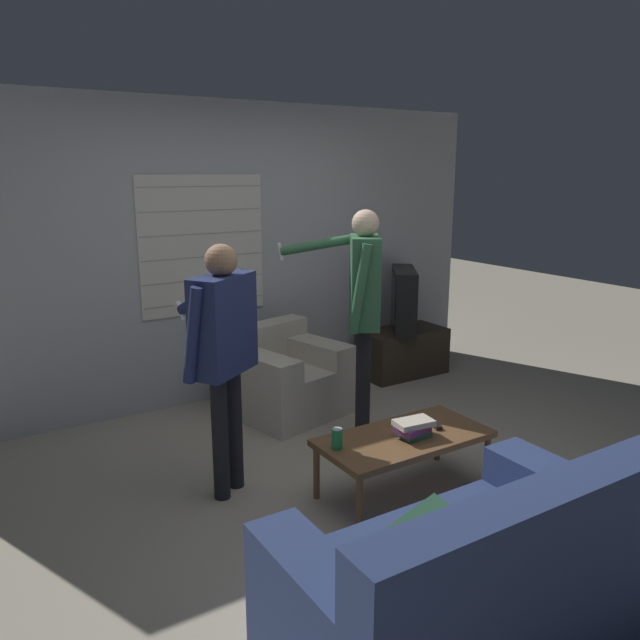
# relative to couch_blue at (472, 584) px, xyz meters

# --- Properties ---
(ground_plane) EXTENTS (16.00, 16.00, 0.00)m
(ground_plane) POSITION_rel_couch_blue_xyz_m (0.45, 1.37, -0.32)
(ground_plane) COLOR #B2A893
(wall_back) EXTENTS (5.20, 0.08, 2.55)m
(wall_back) POSITION_rel_couch_blue_xyz_m (0.45, 3.40, 0.96)
(wall_back) COLOR #ADB2B7
(wall_back) RESTS_ON ground_plane
(couch_blue) EXTENTS (1.61, 0.89, 0.87)m
(couch_blue) POSITION_rel_couch_blue_xyz_m (0.00, 0.00, 0.00)
(couch_blue) COLOR navy
(couch_blue) RESTS_ON ground_plane
(armchair_beige) EXTENTS (0.99, 0.95, 0.72)m
(armchair_beige) POSITION_rel_couch_blue_xyz_m (0.64, 2.77, -0.02)
(armchair_beige) COLOR beige
(armchair_beige) RESTS_ON ground_plane
(coffee_table) EXTENTS (1.08, 0.53, 0.39)m
(coffee_table) POSITION_rel_couch_blue_xyz_m (0.62, 1.18, 0.03)
(coffee_table) COLOR brown
(coffee_table) RESTS_ON ground_plane
(tv_stand) EXTENTS (0.85, 0.45, 0.45)m
(tv_stand) POSITION_rel_couch_blue_xyz_m (2.12, 3.01, -0.09)
(tv_stand) COLOR #33281E
(tv_stand) RESTS_ON ground_plane
(tv) EXTENTS (0.57, 0.69, 0.60)m
(tv) POSITION_rel_couch_blue_xyz_m (2.11, 3.02, 0.44)
(tv) COLOR black
(tv) RESTS_ON tv_stand
(person_left_standing) EXTENTS (0.55, 0.80, 1.57)m
(person_left_standing) POSITION_rel_couch_blue_xyz_m (-0.31, 1.78, 0.68)
(person_left_standing) COLOR black
(person_left_standing) RESTS_ON ground_plane
(person_right_standing) EXTENTS (0.62, 0.79, 1.72)m
(person_right_standing) POSITION_rel_couch_blue_xyz_m (0.88, 2.00, 0.77)
(person_right_standing) COLOR black
(person_right_standing) RESTS_ON ground_plane
(book_stack) EXTENTS (0.25, 0.17, 0.11)m
(book_stack) POSITION_rel_couch_blue_xyz_m (0.65, 1.14, 0.13)
(book_stack) COLOR #33754C
(book_stack) RESTS_ON coffee_table
(soda_can) EXTENTS (0.07, 0.07, 0.13)m
(soda_can) POSITION_rel_couch_blue_xyz_m (0.16, 1.25, 0.13)
(soda_can) COLOR #238E47
(soda_can) RESTS_ON coffee_table
(spare_remote) EXTENTS (0.08, 0.14, 0.02)m
(spare_remote) POSITION_rel_couch_blue_xyz_m (0.87, 1.18, 0.08)
(spare_remote) COLOR black
(spare_remote) RESTS_ON coffee_table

